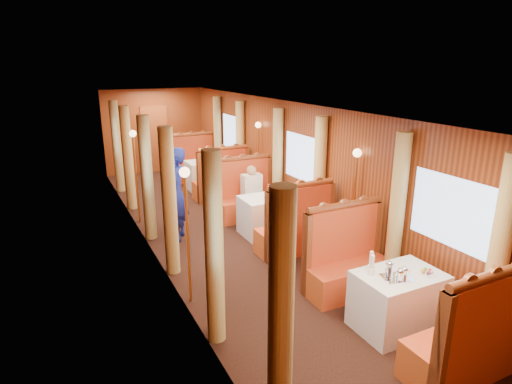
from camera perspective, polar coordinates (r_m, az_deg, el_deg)
floor at (r=8.22m, az=-3.07°, el=-6.34°), size 3.00×12.00×0.01m
ceiling at (r=7.59m, az=-3.36°, el=11.27°), size 3.00×12.00×0.01m
wall_far at (r=13.44m, az=-13.36°, el=7.92°), size 3.00×0.01×2.50m
wall_left at (r=7.39m, az=-13.98°, el=0.75°), size 0.01×12.00×2.50m
wall_right at (r=8.49m, az=6.16°, el=3.24°), size 0.01×12.00×2.50m
doorway_far at (r=13.45m, az=-13.26°, el=6.85°), size 0.80×0.04×2.00m
table_near at (r=5.81m, az=18.33°, el=-13.60°), size 1.05×0.72×0.75m
banquette_near_fwd at (r=5.24m, az=26.41°, el=-17.59°), size 1.30×0.55×1.34m
banquette_near_aft at (r=6.45m, az=12.07°, el=-9.42°), size 1.30×0.55×1.34m
table_mid at (r=8.38m, az=1.62°, el=-3.10°), size 1.05×0.72×0.75m
banquette_mid_fwd at (r=7.54m, az=5.21°, el=-5.11°), size 1.30×0.55×1.34m
banquette_mid_aft at (r=9.23m, az=-1.30°, el=-0.88°), size 1.30×0.55×1.34m
table_far at (r=11.46m, az=-6.53°, el=2.30°), size 1.05×0.72×0.75m
banquette_far_fwd at (r=10.53m, az=-4.67°, el=1.31°), size 1.30×0.55×1.34m
banquette_far_aft at (r=12.38m, az=-8.14°, el=3.57°), size 1.30×0.55×1.34m
tea_tray at (r=5.51m, az=18.20°, el=-10.82°), size 0.40×0.34×0.01m
teapot_left at (r=5.43m, az=18.62°, el=-10.62°), size 0.17×0.13×0.13m
teapot_right at (r=5.52m, az=19.16°, el=-10.26°), size 0.16×0.14×0.11m
teapot_back at (r=5.58m, az=17.35°, el=-9.72°), size 0.18×0.15×0.13m
fruit_plate at (r=5.74m, az=21.78°, el=-9.92°), size 0.22×0.22×0.05m
cup_inboard at (r=5.46m, az=15.18°, el=-9.66°), size 0.08×0.08×0.26m
cup_outboard at (r=5.55m, az=15.08°, el=-9.18°), size 0.08×0.08×0.26m
rose_vase_mid at (r=8.25m, az=1.71°, el=0.59°), size 0.06×0.06×0.36m
rose_vase_far at (r=11.33m, az=-6.57°, el=4.99°), size 0.06×0.06×0.36m
window_left_near at (r=4.16m, az=-3.23°, el=-8.61°), size 0.01×1.20×0.90m
curtain_left_near_a at (r=3.73m, az=3.31°, el=-16.79°), size 0.22×0.22×2.35m
curtain_left_near_b at (r=4.97m, az=-5.60°, el=-7.74°), size 0.22×0.22×2.35m
window_right_near at (r=5.89m, az=24.45°, el=-2.37°), size 0.01×1.20×0.90m
curtain_right_near_a at (r=5.48m, az=29.62°, el=-7.59°), size 0.22×0.22×2.35m
curtain_right_near_b at (r=6.39m, az=18.24°, el=-2.84°), size 0.22×0.22×2.35m
window_left_mid at (r=7.34m, az=-13.98°, el=2.26°), size 0.01×1.20×0.90m
curtain_left_mid_a at (r=6.70m, az=-11.47°, el=-1.40°), size 0.22×0.22×2.35m
curtain_left_mid_b at (r=8.17m, az=-14.32°, el=1.71°), size 0.22×0.22×2.35m
window_right_mid at (r=8.44m, az=6.12°, el=4.55°), size 0.01×1.20×0.90m
curtain_right_mid_a at (r=7.82m, az=8.43°, el=1.39°), size 0.22×0.22×2.35m
curtain_right_mid_b at (r=9.10m, az=2.90°, el=3.75°), size 0.22×0.22×2.35m
window_left_far at (r=10.72m, az=-18.11°, el=6.44°), size 0.01×1.20×0.90m
curtain_left_far_a at (r=10.03m, az=-16.70°, el=4.29°), size 0.22×0.22×2.35m
curtain_left_far_b at (r=11.54m, az=-18.06°, el=5.75°), size 0.22×0.22×2.35m
window_right_far at (r=11.50m, az=-3.24°, el=7.91°), size 0.01×1.20×0.90m
curtain_right_far_a at (r=10.80m, az=-2.10°, el=5.85°), size 0.22×0.22×2.35m
curtain_right_far_b at (r=12.22m, az=-5.11°, el=7.09°), size 0.22×0.22×2.35m
sconce_left_fore at (r=5.75m, az=-9.27°, el=-2.18°), size 0.14×0.14×1.95m
sconce_right_fore at (r=7.03m, az=13.08°, el=1.13°), size 0.14×0.14×1.95m
sconce_left_aft at (r=9.04m, az=-15.86°, el=4.40°), size 0.14×0.14×1.95m
sconce_right_aft at (r=9.91m, az=0.29°, el=6.09°), size 0.14×0.14×1.95m
steward at (r=8.06m, az=-10.63°, el=-0.37°), size 0.66×0.77×1.77m
passenger at (r=8.88m, az=-0.51°, el=0.55°), size 0.40×0.44×0.76m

